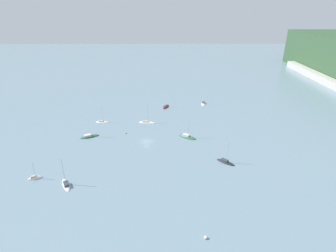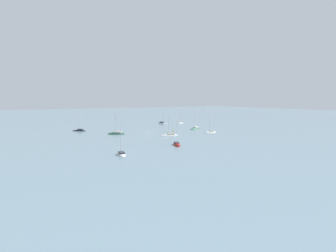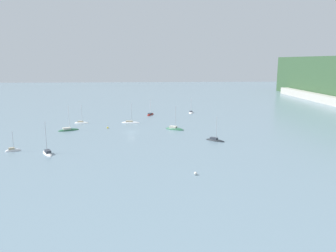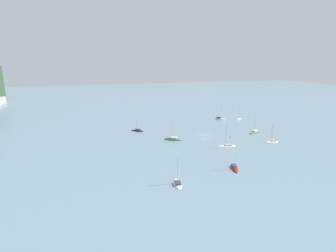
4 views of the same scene
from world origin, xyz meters
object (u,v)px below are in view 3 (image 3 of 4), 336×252
sailboat_2 (13,151)px  sailboat_7 (150,115)px  sailboat_4 (82,123)px  sailboat_0 (131,123)px  mooring_buoy_1 (108,128)px  sailboat_8 (175,129)px  sailboat_3 (191,113)px  sailboat_6 (215,140)px  sailboat_1 (48,153)px  mooring_buoy_0 (196,173)px  sailboat_5 (68,130)px

sailboat_2 → sailboat_7: sailboat_7 is taller
sailboat_4 → sailboat_7: (-20.46, 30.73, -0.02)m
sailboat_0 → sailboat_2: size_ratio=1.34×
sailboat_0 → mooring_buoy_1: 14.54m
sailboat_0 → sailboat_8: 23.98m
sailboat_3 → sailboat_6: 61.53m
sailboat_1 → sailboat_7: size_ratio=1.19×
sailboat_3 → sailboat_4: (25.53, -52.31, -0.01)m
mooring_buoy_1 → sailboat_8: bearing=81.6°
sailboat_1 → sailboat_2: bearing=42.9°
sailboat_3 → mooring_buoy_0: 96.03m
sailboat_5 → mooring_buoy_0: size_ratio=13.51×
mooring_buoy_0 → sailboat_1: bearing=-117.1°
sailboat_0 → sailboat_1: sailboat_1 is taller
sailboat_1 → sailboat_7: sailboat_1 is taller
sailboat_6 → sailboat_8: (-19.72, -12.39, -0.02)m
sailboat_7 → mooring_buoy_0: size_ratio=10.83×
sailboat_3 → sailboat_8: size_ratio=0.84×
sailboat_1 → sailboat_5: 33.27m
sailboat_5 → sailboat_8: (0.77, 42.15, -0.00)m
sailboat_6 → sailboat_8: sailboat_8 is taller
sailboat_3 → mooring_buoy_0: (95.30, -11.80, 0.30)m
sailboat_4 → sailboat_8: 43.16m
sailboat_2 → sailboat_1: bearing=-36.8°
sailboat_3 → sailboat_4: size_ratio=0.97×
sailboat_1 → sailboat_8: size_ratio=0.99×
sailboat_4 → mooring_buoy_0: bearing=-54.2°
sailboat_4 → sailboat_5: (15.50, -2.18, 0.03)m
sailboat_0 → sailboat_7: size_ratio=1.08×
sailboat_2 → sailboat_3: 95.60m
sailboat_6 → sailboat_0: bearing=169.9°
sailboat_3 → mooring_buoy_0: size_ratio=10.84×
sailboat_1 → sailboat_2: sailboat_1 is taller
sailboat_7 → sailboat_8: sailboat_8 is taller
mooring_buoy_1 → sailboat_2: bearing=-37.2°
sailboat_8 → mooring_buoy_1: sailboat_8 is taller
sailboat_3 → sailboat_8: 43.59m
sailboat_0 → sailboat_3: (-26.27, 30.60, 0.02)m
sailboat_1 → mooring_buoy_1: sailboat_1 is taller
sailboat_0 → mooring_buoy_1: (11.56, -8.81, 0.25)m
sailboat_1 → sailboat_4: 48.75m
sailboat_4 → mooring_buoy_0: sailboat_4 is taller
sailboat_3 → mooring_buoy_1: size_ratio=13.05×
sailboat_0 → mooring_buoy_0: 71.55m
sailboat_0 → sailboat_1: bearing=-105.3°
sailboat_3 → sailboat_8: bearing=-6.3°
sailboat_2 → sailboat_7: 78.34m
sailboat_2 → sailboat_8: size_ratio=0.67×
sailboat_0 → sailboat_1: size_ratio=0.91×
mooring_buoy_1 → sailboat_6: bearing=59.0°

